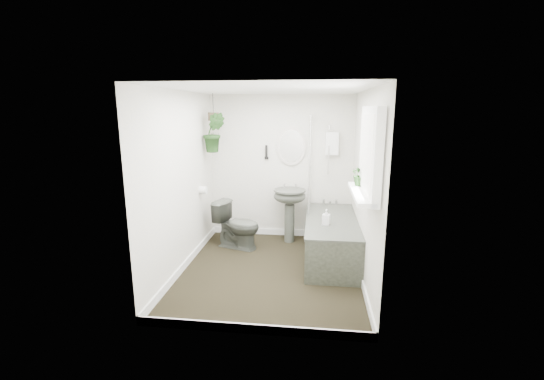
# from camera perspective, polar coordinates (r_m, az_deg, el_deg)

# --- Properties ---
(floor) EXTENTS (2.30, 2.80, 0.02)m
(floor) POSITION_cam_1_polar(r_m,az_deg,el_deg) (4.90, -0.21, -12.57)
(floor) COLOR black
(floor) RESTS_ON ground
(ceiling) EXTENTS (2.30, 2.80, 0.02)m
(ceiling) POSITION_cam_1_polar(r_m,az_deg,el_deg) (4.44, -0.24, 15.64)
(ceiling) COLOR white
(ceiling) RESTS_ON ground
(wall_back) EXTENTS (2.30, 0.02, 2.30)m
(wall_back) POSITION_cam_1_polar(r_m,az_deg,el_deg) (5.91, 1.44, 3.60)
(wall_back) COLOR beige
(wall_back) RESTS_ON ground
(wall_front) EXTENTS (2.30, 0.02, 2.30)m
(wall_front) POSITION_cam_1_polar(r_m,az_deg,el_deg) (3.18, -3.32, -4.34)
(wall_front) COLOR beige
(wall_front) RESTS_ON ground
(wall_left) EXTENTS (0.02, 2.80, 2.30)m
(wall_left) POSITION_cam_1_polar(r_m,az_deg,el_deg) (4.81, -14.08, 1.13)
(wall_left) COLOR beige
(wall_left) RESTS_ON ground
(wall_right) EXTENTS (0.02, 2.80, 2.30)m
(wall_right) POSITION_cam_1_polar(r_m,az_deg,el_deg) (4.54, 14.46, 0.45)
(wall_right) COLOR beige
(wall_right) RESTS_ON ground
(skirting) EXTENTS (2.30, 2.80, 0.10)m
(skirting) POSITION_cam_1_polar(r_m,az_deg,el_deg) (4.88, -0.21, -11.94)
(skirting) COLOR white
(skirting) RESTS_ON floor
(bathtub) EXTENTS (0.72, 1.72, 0.58)m
(bathtub) POSITION_cam_1_polar(r_m,az_deg,el_deg) (5.22, 9.29, -7.55)
(bathtub) COLOR #3C3F38
(bathtub) RESTS_ON floor
(bath_screen) EXTENTS (0.04, 0.72, 1.40)m
(bath_screen) POSITION_cam_1_polar(r_m,az_deg,el_deg) (5.45, 5.97, 4.15)
(bath_screen) COLOR silver
(bath_screen) RESTS_ON bathtub
(shower_box) EXTENTS (0.20, 0.10, 0.35)m
(shower_box) POSITION_cam_1_polar(r_m,az_deg,el_deg) (5.77, 9.39, 7.22)
(shower_box) COLOR white
(shower_box) RESTS_ON wall_back
(oval_mirror) EXTENTS (0.46, 0.03, 0.62)m
(oval_mirror) POSITION_cam_1_polar(r_m,az_deg,el_deg) (5.81, 3.06, 6.91)
(oval_mirror) COLOR beige
(oval_mirror) RESTS_ON wall_back
(wall_sconce) EXTENTS (0.04, 0.04, 0.22)m
(wall_sconce) POSITION_cam_1_polar(r_m,az_deg,el_deg) (5.85, -0.89, 5.98)
(wall_sconce) COLOR black
(wall_sconce) RESTS_ON wall_back
(toilet_roll_holder) EXTENTS (0.11, 0.11, 0.11)m
(toilet_roll_holder) POSITION_cam_1_polar(r_m,az_deg,el_deg) (5.49, -10.79, 0.01)
(toilet_roll_holder) COLOR white
(toilet_roll_holder) RESTS_ON wall_left
(window_recess) EXTENTS (0.08, 1.00, 0.90)m
(window_recess) POSITION_cam_1_polar(r_m,az_deg,el_deg) (3.77, 15.19, 5.69)
(window_recess) COLOR white
(window_recess) RESTS_ON wall_right
(window_sill) EXTENTS (0.18, 1.00, 0.04)m
(window_sill) POSITION_cam_1_polar(r_m,az_deg,el_deg) (3.83, 13.80, -0.52)
(window_sill) COLOR white
(window_sill) RESTS_ON wall_right
(window_blinds) EXTENTS (0.01, 0.86, 0.76)m
(window_blinds) POSITION_cam_1_polar(r_m,az_deg,el_deg) (3.76, 14.51, 5.72)
(window_blinds) COLOR white
(window_blinds) RESTS_ON wall_right
(toilet) EXTENTS (0.79, 0.59, 0.71)m
(toilet) POSITION_cam_1_polar(r_m,az_deg,el_deg) (5.56, -5.42, -5.45)
(toilet) COLOR #3C3F38
(toilet) RESTS_ON floor
(pedestal_sink) EXTENTS (0.57, 0.50, 0.86)m
(pedestal_sink) POSITION_cam_1_polar(r_m,az_deg,el_deg) (5.76, 2.76, -4.04)
(pedestal_sink) COLOR #3C3F38
(pedestal_sink) RESTS_ON floor
(sill_plant) EXTENTS (0.28, 0.26, 0.25)m
(sill_plant) POSITION_cam_1_polar(r_m,az_deg,el_deg) (4.09, 13.76, 2.38)
(sill_plant) COLOR black
(sill_plant) RESTS_ON window_sill
(hanging_plant) EXTENTS (0.37, 0.32, 0.59)m
(hanging_plant) POSITION_cam_1_polar(r_m,az_deg,el_deg) (5.57, -9.08, 8.89)
(hanging_plant) COLOR black
(hanging_plant) RESTS_ON ceiling
(soap_bottle) EXTENTS (0.11, 0.11, 0.21)m
(soap_bottle) POSITION_cam_1_polar(r_m,az_deg,el_deg) (4.85, 8.50, -4.21)
(soap_bottle) COLOR black
(soap_bottle) RESTS_ON bathtub
(hanging_pot) EXTENTS (0.16, 0.16, 0.12)m
(hanging_pot) POSITION_cam_1_polar(r_m,az_deg,el_deg) (5.56, -9.17, 11.30)
(hanging_pot) COLOR #4D3F2C
(hanging_pot) RESTS_ON ceiling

